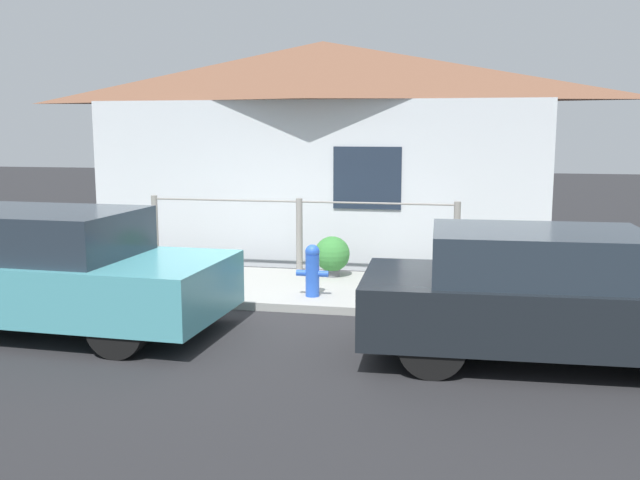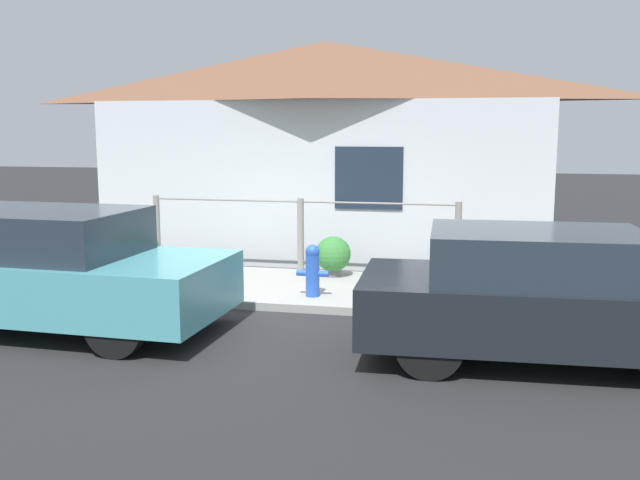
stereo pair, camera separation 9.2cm
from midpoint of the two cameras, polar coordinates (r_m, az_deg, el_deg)
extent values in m
plane|color=#262628|center=(9.20, -4.97, -5.69)|extent=(60.00, 60.00, 0.00)
cube|color=#9E9E99|center=(10.24, -3.17, -3.85)|extent=(24.00, 2.26, 0.11)
cube|color=silver|center=(11.74, -1.02, 4.40)|extent=(7.64, 0.12, 2.78)
cube|color=#1E2838|center=(11.48, 3.57, 4.97)|extent=(1.10, 0.04, 1.00)
pyramid|color=brown|center=(12.75, 0.00, 13.32)|extent=(8.04, 2.20, 1.03)
cylinder|color=gray|center=(11.85, -13.26, 0.74)|extent=(0.10, 0.10, 1.14)
cylinder|color=gray|center=(11.06, -1.90, 0.40)|extent=(0.10, 0.10, 1.14)
cylinder|color=gray|center=(10.76, 10.62, 0.01)|extent=(0.10, 0.10, 1.14)
cylinder|color=gray|center=(11.00, -1.91, 3.09)|extent=(4.80, 0.03, 0.03)
cube|color=teal|center=(8.82, -20.95, -3.19)|extent=(4.12, 1.92, 0.64)
cube|color=#232D38|center=(8.82, -22.03, 0.56)|extent=(2.29, 1.64, 0.52)
cylinder|color=black|center=(8.90, -11.33, -4.23)|extent=(0.64, 0.22, 0.63)
cylinder|color=black|center=(7.58, -16.25, -6.74)|extent=(0.64, 0.22, 0.63)
cylinder|color=black|center=(10.21, -24.27, -3.17)|extent=(0.64, 0.22, 0.63)
cube|color=black|center=(7.51, 17.65, -5.20)|extent=(3.81, 1.82, 0.60)
cube|color=#232D38|center=(7.38, 16.70, -1.09)|extent=(2.12, 1.55, 0.48)
cylinder|color=black|center=(8.18, 8.75, -5.33)|extent=(0.64, 0.22, 0.64)
cylinder|color=black|center=(6.79, 8.59, -8.30)|extent=(0.64, 0.22, 0.64)
cylinder|color=blue|center=(9.45, -0.89, -2.85)|extent=(0.18, 0.18, 0.56)
sphere|color=blue|center=(9.39, -0.89, -0.94)|extent=(0.19, 0.19, 0.19)
cylinder|color=blue|center=(9.47, -1.68, -2.65)|extent=(0.16, 0.08, 0.08)
cylinder|color=blue|center=(9.42, -0.10, -2.72)|extent=(0.16, 0.08, 0.08)
cylinder|color=slate|center=(10.75, 0.73, -2.55)|extent=(0.23, 0.23, 0.14)
sphere|color=#387F38|center=(10.70, 0.73, -1.12)|extent=(0.53, 0.53, 0.53)
cylinder|color=brown|center=(11.31, -14.44, -2.18)|extent=(0.24, 0.24, 0.17)
sphere|color=#2D6B2D|center=(11.26, -14.50, -0.70)|extent=(0.56, 0.56, 0.56)
cylinder|color=brown|center=(10.13, 12.11, -3.45)|extent=(0.31, 0.31, 0.15)
sphere|color=#4C8E3D|center=(10.08, 12.16, -1.93)|extent=(0.53, 0.53, 0.53)
camera|label=1|loc=(0.05, -90.29, -0.05)|focal=40.00mm
camera|label=2|loc=(0.05, 89.71, 0.05)|focal=40.00mm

